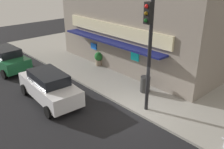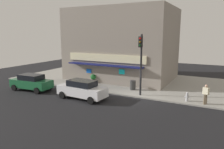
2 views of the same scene
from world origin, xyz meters
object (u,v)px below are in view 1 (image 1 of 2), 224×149
at_px(potted_plant_by_doorway, 99,58).
at_px(parked_car_green, 6,58).
at_px(parked_car_white, 49,86).
at_px(trash_can, 145,84).
at_px(traffic_light, 149,43).

bearing_deg(potted_plant_by_doorway, parked_car_green, -127.60).
bearing_deg(parked_car_white, potted_plant_by_doorway, 112.65).
bearing_deg(parked_car_green, trash_can, 26.18).
distance_m(trash_can, parked_car_white, 5.51).
xyz_separation_m(traffic_light, parked_car_green, (-10.74, -3.02, -2.84)).
bearing_deg(potted_plant_by_doorway, parked_car_white, -67.35).
xyz_separation_m(trash_can, parked_car_green, (-9.37, -4.61, 0.25)).
height_order(traffic_light, trash_can, traffic_light).
distance_m(traffic_light, parked_car_green, 11.52).
xyz_separation_m(traffic_light, potted_plant_by_doorway, (-6.62, 2.33, -3.00)).
height_order(traffic_light, parked_car_green, traffic_light).
relative_size(potted_plant_by_doorway, parked_car_green, 0.23).
height_order(parked_car_white, parked_car_green, parked_car_white).
bearing_deg(traffic_light, parked_car_green, -164.28).
bearing_deg(traffic_light, potted_plant_by_doorway, 160.59).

